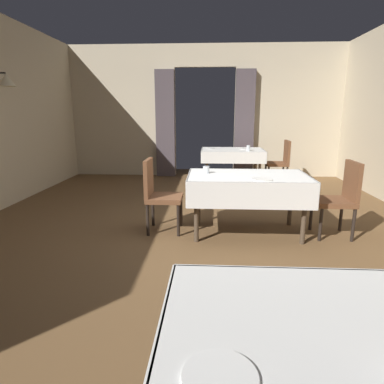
# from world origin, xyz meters

# --- Properties ---
(ground) EXTENTS (10.08, 10.08, 0.00)m
(ground) POSITION_xyz_m (0.00, 0.00, 0.00)
(ground) COLOR brown
(wall_back) EXTENTS (6.40, 0.27, 3.00)m
(wall_back) POSITION_xyz_m (0.00, 4.18, 1.51)
(wall_back) COLOR beige
(wall_back) RESTS_ON ground
(dining_table_near) EXTENTS (1.51, 0.88, 0.75)m
(dining_table_near) POSITION_xyz_m (0.72, -2.71, 0.65)
(dining_table_near) COLOR #4C3D2D
(dining_table_near) RESTS_ON ground
(dining_table_mid) EXTENTS (1.47, 0.90, 0.75)m
(dining_table_mid) POSITION_xyz_m (0.61, 0.22, 0.65)
(dining_table_mid) COLOR #4C3D2D
(dining_table_mid) RESTS_ON ground
(dining_table_far) EXTENTS (1.29, 0.93, 0.75)m
(dining_table_far) POSITION_xyz_m (0.60, 3.11, 0.66)
(dining_table_far) COLOR #4C3D2D
(dining_table_far) RESTS_ON ground
(chair_mid_left) EXTENTS (0.44, 0.44, 0.93)m
(chair_mid_left) POSITION_xyz_m (-0.51, 0.24, 0.52)
(chair_mid_left) COLOR black
(chair_mid_left) RESTS_ON ground
(chair_mid_right) EXTENTS (0.44, 0.44, 0.93)m
(chair_mid_right) POSITION_xyz_m (1.73, 0.18, 0.52)
(chair_mid_right) COLOR black
(chair_mid_right) RESTS_ON ground
(chair_far_right) EXTENTS (0.44, 0.44, 0.93)m
(chair_far_right) POSITION_xyz_m (1.63, 3.23, 0.52)
(chair_far_right) COLOR black
(chair_far_right) RESTS_ON ground
(plate_near_b) EXTENTS (0.22, 0.22, 0.01)m
(plate_near_b) POSITION_xyz_m (0.18, -3.00, 0.76)
(plate_near_b) COLOR white
(plate_near_b) RESTS_ON dining_table_near
(plate_mid_a) EXTENTS (0.23, 0.23, 0.01)m
(plate_mid_a) POSITION_xyz_m (0.73, -0.08, 0.76)
(plate_mid_a) COLOR white
(plate_mid_a) RESTS_ON dining_table_mid
(glass_mid_b) EXTENTS (0.08, 0.08, 0.09)m
(glass_mid_b) POSITION_xyz_m (0.09, 0.30, 0.80)
(glass_mid_b) COLOR silver
(glass_mid_b) RESTS_ON dining_table_mid
(plate_far_a) EXTENTS (0.19, 0.19, 0.01)m
(plate_far_a) POSITION_xyz_m (0.85, 3.18, 0.76)
(plate_far_a) COLOR white
(plate_far_a) RESTS_ON dining_table_far
(glass_far_b) EXTENTS (0.07, 0.07, 0.11)m
(glass_far_b) POSITION_xyz_m (0.89, 2.83, 0.81)
(glass_far_b) COLOR silver
(glass_far_b) RESTS_ON dining_table_far
(plate_far_c) EXTENTS (0.18, 0.18, 0.01)m
(plate_far_c) POSITION_xyz_m (0.15, 3.21, 0.76)
(plate_far_c) COLOR white
(plate_far_c) RESTS_ON dining_table_far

